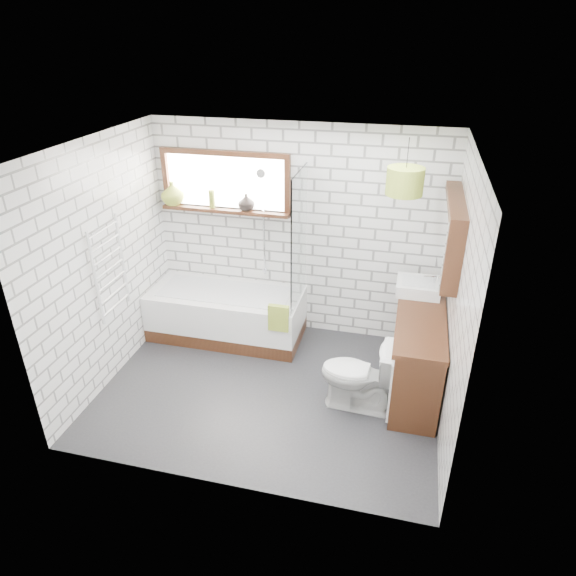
% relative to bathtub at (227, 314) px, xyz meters
% --- Properties ---
extents(floor, '(3.40, 2.60, 0.01)m').
position_rel_bathtub_xyz_m(floor, '(0.79, -0.90, -0.30)').
color(floor, '#242428').
rests_on(floor, ground).
extents(ceiling, '(3.40, 2.60, 0.01)m').
position_rel_bathtub_xyz_m(ceiling, '(0.79, -0.90, 2.21)').
color(ceiling, white).
rests_on(ceiling, ground).
extents(wall_back, '(3.40, 0.01, 2.50)m').
position_rel_bathtub_xyz_m(wall_back, '(0.79, 0.40, 0.96)').
color(wall_back, white).
rests_on(wall_back, ground).
extents(wall_front, '(3.40, 0.01, 2.50)m').
position_rel_bathtub_xyz_m(wall_front, '(0.79, -2.21, 0.96)').
color(wall_front, white).
rests_on(wall_front, ground).
extents(wall_left, '(0.01, 2.60, 2.50)m').
position_rel_bathtub_xyz_m(wall_left, '(-0.92, -0.90, 0.96)').
color(wall_left, white).
rests_on(wall_left, ground).
extents(wall_right, '(0.01, 2.60, 2.50)m').
position_rel_bathtub_xyz_m(wall_right, '(2.49, -0.90, 0.96)').
color(wall_right, white).
rests_on(wall_right, ground).
extents(window, '(1.52, 0.16, 0.68)m').
position_rel_bathtub_xyz_m(window, '(-0.06, 0.36, 1.51)').
color(window, black).
rests_on(window, wall_back).
extents(towel_radiator, '(0.06, 0.52, 1.00)m').
position_rel_bathtub_xyz_m(towel_radiator, '(-0.87, -0.90, 0.91)').
color(towel_radiator, white).
rests_on(towel_radiator, wall_left).
extents(mirror_cabinet, '(0.16, 1.20, 0.70)m').
position_rel_bathtub_xyz_m(mirror_cabinet, '(2.41, -0.30, 1.36)').
color(mirror_cabinet, black).
rests_on(mirror_cabinet, wall_right).
extents(shower_riser, '(0.02, 0.02, 1.30)m').
position_rel_bathtub_xyz_m(shower_riser, '(0.39, 0.36, 1.06)').
color(shower_riser, silver).
rests_on(shower_riser, wall_back).
extents(bathtub, '(1.81, 0.80, 0.59)m').
position_rel_bathtub_xyz_m(bathtub, '(0.00, 0.00, 0.00)').
color(bathtub, white).
rests_on(bathtub, floor).
extents(shower_screen, '(0.02, 0.72, 1.50)m').
position_rel_bathtub_xyz_m(shower_screen, '(0.88, 0.00, 1.04)').
color(shower_screen, white).
rests_on(shower_screen, bathtub).
extents(towel_green, '(0.23, 0.06, 0.31)m').
position_rel_bathtub_xyz_m(towel_green, '(0.75, -0.40, 0.27)').
color(towel_green, olive).
rests_on(towel_green, bathtub).
extents(towel_beige, '(0.20, 0.05, 0.26)m').
position_rel_bathtub_xyz_m(towel_beige, '(0.75, -0.40, 0.27)').
color(towel_beige, tan).
rests_on(towel_beige, bathtub).
extents(vanity, '(0.48, 1.49, 0.85)m').
position_rel_bathtub_xyz_m(vanity, '(2.24, -0.50, 0.13)').
color(vanity, black).
rests_on(vanity, floor).
extents(basin, '(0.45, 0.39, 0.13)m').
position_rel_bathtub_xyz_m(basin, '(2.18, 0.00, 0.63)').
color(basin, white).
rests_on(basin, vanity).
extents(tap, '(0.03, 0.03, 0.16)m').
position_rel_bathtub_xyz_m(tap, '(2.34, 0.00, 0.69)').
color(tap, silver).
rests_on(tap, vanity).
extents(toilet, '(0.46, 0.76, 0.76)m').
position_rel_bathtub_xyz_m(toilet, '(1.70, -0.95, 0.09)').
color(toilet, white).
rests_on(toilet, floor).
extents(vase_olive, '(0.32, 0.32, 0.28)m').
position_rel_bathtub_xyz_m(vase_olive, '(-0.71, 0.33, 1.33)').
color(vase_olive, olive).
rests_on(vase_olive, window).
extents(vase_dark, '(0.21, 0.21, 0.20)m').
position_rel_bathtub_xyz_m(vase_dark, '(0.19, 0.33, 1.29)').
color(vase_dark, black).
rests_on(vase_dark, window).
extents(bottle, '(0.09, 0.09, 0.21)m').
position_rel_bathtub_xyz_m(bottle, '(-0.23, 0.33, 1.29)').
color(bottle, olive).
rests_on(bottle, window).
extents(pendant, '(0.35, 0.35, 0.26)m').
position_rel_bathtub_xyz_m(pendant, '(1.93, -0.20, 1.81)').
color(pendant, olive).
rests_on(pendant, ceiling).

